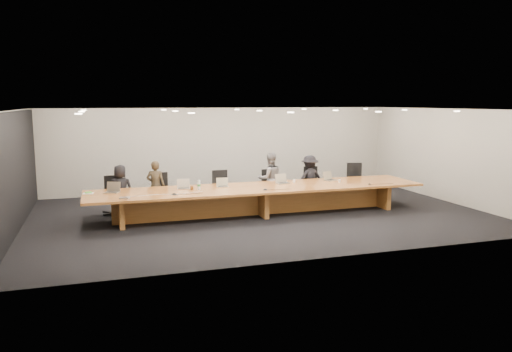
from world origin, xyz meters
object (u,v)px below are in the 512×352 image
(laptop_e, at_px, (331,176))
(amber_mug, at_px, (192,188))
(conference_table, at_px, (259,195))
(chair_far_left, at_px, (113,195))
(paper_cup_near, at_px, (294,181))
(chair_right, at_px, (313,183))
(chair_far_right, at_px, (355,180))
(laptop_c, at_px, (223,182))
(laptop_a, at_px, (112,187))
(mic_right, at_px, (370,184))
(paper_cup_far, at_px, (340,181))
(mic_left, at_px, (174,194))
(chair_mid_left, at_px, (222,188))
(chair_mid_right, at_px, (271,186))
(person_d, at_px, (310,179))
(laptop_d, at_px, (283,179))
(laptop_b, at_px, (183,184))
(chair_left, at_px, (160,192))
(person_c, at_px, (270,179))
(av_box, at_px, (125,198))
(person_a, at_px, (121,190))
(mic_center, at_px, (265,189))
(water_bottle, at_px, (199,185))
(person_b, at_px, (156,186))

(laptop_e, height_order, amber_mug, laptop_e)
(conference_table, xyz_separation_m, chair_far_left, (-3.73, 1.22, 0.00))
(laptop_e, relative_size, paper_cup_near, 4.02)
(chair_right, relative_size, laptop_e, 3.05)
(chair_far_right, height_order, laptop_c, chair_far_right)
(laptop_a, distance_m, mic_right, 6.85)
(paper_cup_far, height_order, mic_left, paper_cup_far)
(chair_far_left, xyz_separation_m, chair_far_right, (7.32, 0.07, 0.03))
(chair_mid_left, xyz_separation_m, chair_mid_right, (1.53, 0.07, -0.02))
(chair_far_left, relative_size, person_d, 0.74)
(person_d, xyz_separation_m, laptop_d, (-1.19, -0.88, 0.18))
(chair_far_right, height_order, person_d, person_d)
(paper_cup_far, distance_m, mic_left, 4.75)
(amber_mug, bearing_deg, chair_right, 17.30)
(laptop_b, relative_size, mic_right, 3.18)
(chair_left, relative_size, chair_far_right, 0.97)
(person_c, bearing_deg, chair_right, -172.09)
(chair_right, bearing_deg, chair_left, -176.49)
(conference_table, xyz_separation_m, laptop_a, (-3.79, 0.28, 0.37))
(laptop_b, bearing_deg, amber_mug, -42.28)
(laptop_d, bearing_deg, mic_right, -30.37)
(chair_mid_right, xyz_separation_m, laptop_b, (-2.79, -1.03, 0.37))
(laptop_a, distance_m, laptop_b, 1.80)
(mic_right, bearing_deg, laptop_a, 173.01)
(laptop_a, height_order, av_box, laptop_a)
(chair_mid_left, bearing_deg, mic_left, -134.78)
(person_a, bearing_deg, mic_right, -179.33)
(laptop_a, bearing_deg, laptop_d, 24.52)
(av_box, relative_size, mic_center, 1.59)
(chair_far_left, height_order, mic_left, chair_far_left)
(mic_center, bearing_deg, chair_mid_right, 66.23)
(water_bottle, bearing_deg, laptop_d, 6.45)
(conference_table, distance_m, chair_right, 2.54)
(conference_table, distance_m, mic_right, 3.07)
(chair_right, distance_m, person_a, 5.71)
(laptop_b, relative_size, paper_cup_near, 3.85)
(chair_far_right, bearing_deg, chair_mid_left, -161.70)
(laptop_d, xyz_separation_m, mic_center, (-0.79, -0.81, -0.12))
(chair_mid_right, distance_m, chair_far_right, 2.79)
(person_b, relative_size, mic_center, 10.30)
(laptop_d, xyz_separation_m, mic_left, (-3.13, -0.74, -0.12))
(chair_left, bearing_deg, laptop_d, -11.07)
(chair_left, relative_size, mic_left, 7.86)
(av_box, xyz_separation_m, mic_left, (1.19, 0.15, 0.00))
(av_box, bearing_deg, chair_mid_right, 42.65)
(chair_mid_left, height_order, laptop_e, chair_mid_left)
(laptop_e, bearing_deg, person_a, 149.48)
(chair_far_right, relative_size, paper_cup_far, 14.17)
(chair_far_left, distance_m, laptop_b, 2.00)
(chair_left, distance_m, person_c, 3.20)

